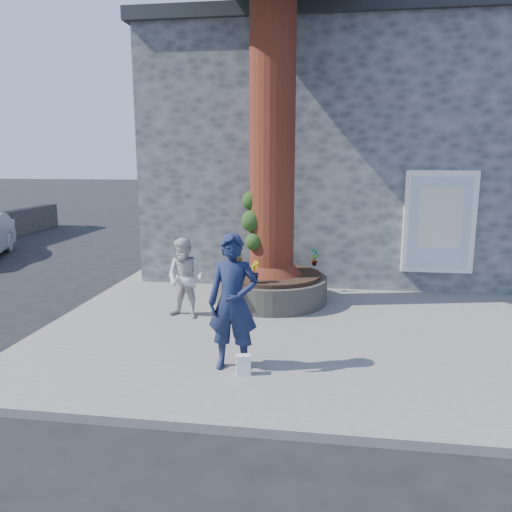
# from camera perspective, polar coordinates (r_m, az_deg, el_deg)

# --- Properties ---
(ground) EXTENTS (120.00, 120.00, 0.00)m
(ground) POSITION_cam_1_polar(r_m,az_deg,el_deg) (8.79, -5.04, -9.30)
(ground) COLOR black
(ground) RESTS_ON ground
(pavement) EXTENTS (9.00, 8.00, 0.12)m
(pavement) POSITION_cam_1_polar(r_m,az_deg,el_deg) (9.50, 5.28, -7.33)
(pavement) COLOR slate
(pavement) RESTS_ON ground
(yellow_line) EXTENTS (0.10, 30.00, 0.01)m
(yellow_line) POSITION_cam_1_polar(r_m,az_deg,el_deg) (10.74, -19.88, -6.08)
(yellow_line) COLOR yellow
(yellow_line) RESTS_ON ground
(stone_shop) EXTENTS (10.30, 8.30, 6.30)m
(stone_shop) POSITION_cam_1_polar(r_m,az_deg,el_deg) (15.20, 10.69, 11.34)
(stone_shop) COLOR #45474A
(stone_shop) RESTS_ON ground
(planter) EXTENTS (2.30, 2.30, 0.60)m
(planter) POSITION_cam_1_polar(r_m,az_deg,el_deg) (10.41, 1.77, -3.60)
(planter) COLOR black
(planter) RESTS_ON pavement
(man) EXTENTS (0.72, 0.48, 1.94)m
(man) POSITION_cam_1_polar(r_m,az_deg,el_deg) (6.96, -2.64, -5.35)
(man) COLOR #161F3E
(man) RESTS_ON pavement
(woman) EXTENTS (0.84, 0.72, 1.50)m
(woman) POSITION_cam_1_polar(r_m,az_deg,el_deg) (9.35, -8.11, -2.53)
(woman) COLOR beige
(woman) RESTS_ON pavement
(shopping_bag) EXTENTS (0.22, 0.17, 0.28)m
(shopping_bag) POSITION_cam_1_polar(r_m,az_deg,el_deg) (7.05, -1.47, -12.30)
(shopping_bag) COLOR white
(shopping_bag) RESTS_ON pavement
(plant_a) EXTENTS (0.24, 0.25, 0.40)m
(plant_a) POSITION_cam_1_polar(r_m,az_deg,el_deg) (11.06, 6.68, -0.09)
(plant_a) COLOR gray
(plant_a) RESTS_ON planter
(plant_b) EXTENTS (0.27, 0.28, 0.42)m
(plant_b) POSITION_cam_1_polar(r_m,az_deg,el_deg) (9.50, -0.25, -1.81)
(plant_b) COLOR gray
(plant_b) RESTS_ON planter
(plant_c) EXTENTS (0.21, 0.21, 0.34)m
(plant_c) POSITION_cam_1_polar(r_m,az_deg,el_deg) (10.00, 0.33, -1.39)
(plant_c) COLOR gray
(plant_c) RESTS_ON planter
(plant_d) EXTENTS (0.29, 0.31, 0.28)m
(plant_d) POSITION_cam_1_polar(r_m,az_deg,el_deg) (11.25, -1.97, -0.14)
(plant_d) COLOR gray
(plant_d) RESTS_ON planter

